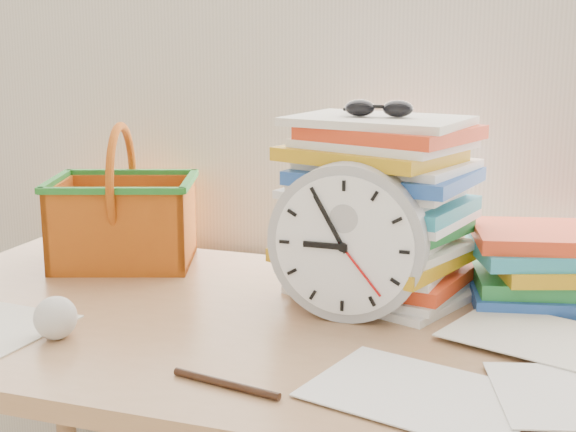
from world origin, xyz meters
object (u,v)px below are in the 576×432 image
at_px(desk, 300,369).
at_px(clock, 348,242).
at_px(paper_stack, 379,208).
at_px(book_stack, 553,265).
at_px(basket, 123,196).

xyz_separation_m(desk, clock, (0.06, 0.05, 0.20)).
distance_m(desk, clock, 0.21).
bearing_deg(desk, paper_stack, 65.62).
height_order(clock, book_stack, clock).
bearing_deg(basket, desk, -45.22).
bearing_deg(paper_stack, desk, -114.38).
xyz_separation_m(desk, book_stack, (0.36, 0.24, 0.14)).
relative_size(paper_stack, book_stack, 1.08).
relative_size(desk, book_stack, 4.94).
distance_m(desk, basket, 0.52).
distance_m(paper_stack, book_stack, 0.30).
height_order(desk, paper_stack, paper_stack).
bearing_deg(book_stack, desk, -146.47).
distance_m(clock, basket, 0.51).
height_order(desk, clock, clock).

